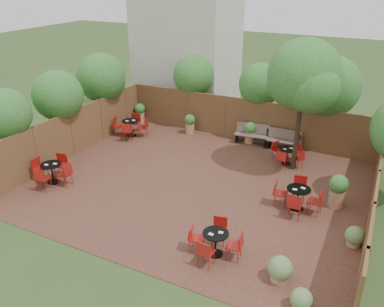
% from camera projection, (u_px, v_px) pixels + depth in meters
% --- Properties ---
extents(ground, '(80.00, 80.00, 0.00)m').
position_uv_depth(ground, '(198.00, 185.00, 15.02)').
color(ground, '#354F23').
rests_on(ground, ground).
extents(courtyard_paving, '(12.00, 10.00, 0.02)m').
position_uv_depth(courtyard_paving, '(198.00, 185.00, 15.02)').
color(courtyard_paving, '#381D16').
rests_on(courtyard_paving, ground).
extents(fence_back, '(12.00, 0.08, 2.00)m').
position_uv_depth(fence_back, '(244.00, 119.00, 18.66)').
color(fence_back, '#50371D').
rests_on(fence_back, ground).
extents(fence_left, '(0.08, 10.00, 2.00)m').
position_uv_depth(fence_left, '(72.00, 134.00, 17.03)').
color(fence_left, '#50371D').
rests_on(fence_left, ground).
extents(fence_right, '(0.08, 10.00, 2.00)m').
position_uv_depth(fence_right, '(373.00, 199.00, 12.17)').
color(fence_right, '#50371D').
rests_on(fence_right, ground).
extents(neighbour_building, '(5.00, 4.00, 8.00)m').
position_uv_depth(neighbour_building, '(188.00, 38.00, 21.64)').
color(neighbour_building, beige).
rests_on(neighbour_building, ground).
extents(overhang_foliage, '(15.52, 10.60, 2.70)m').
position_uv_depth(overhang_foliage, '(214.00, 92.00, 16.85)').
color(overhang_foliage, '#2A6922').
rests_on(overhang_foliage, ground).
extents(courtyard_tree, '(2.84, 2.75, 5.22)m').
position_uv_depth(courtyard_tree, '(303.00, 79.00, 14.67)').
color(courtyard_tree, black).
rests_on(courtyard_tree, courtyard_paving).
extents(park_bench_left, '(1.57, 0.64, 0.95)m').
position_uv_depth(park_bench_left, '(252.00, 134.00, 18.34)').
color(park_bench_left, brown).
rests_on(park_bench_left, courtyard_paving).
extents(park_bench_right, '(1.50, 0.53, 0.91)m').
position_uv_depth(park_bench_right, '(284.00, 140.00, 17.73)').
color(park_bench_right, brown).
rests_on(park_bench_right, courtyard_paving).
extents(bistro_tables, '(10.38, 8.16, 0.92)m').
position_uv_depth(bistro_tables, '(184.00, 170.00, 15.13)').
color(bistro_tables, black).
rests_on(bistro_tables, courtyard_paving).
extents(planters, '(11.15, 4.53, 1.18)m').
position_uv_depth(planters, '(229.00, 140.00, 17.45)').
color(planters, '#A27451').
rests_on(planters, courtyard_paving).
extents(low_shrubs, '(2.19, 3.71, 0.71)m').
position_uv_depth(low_shrubs, '(309.00, 266.00, 10.44)').
color(low_shrubs, '#A27451').
rests_on(low_shrubs, courtyard_paving).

